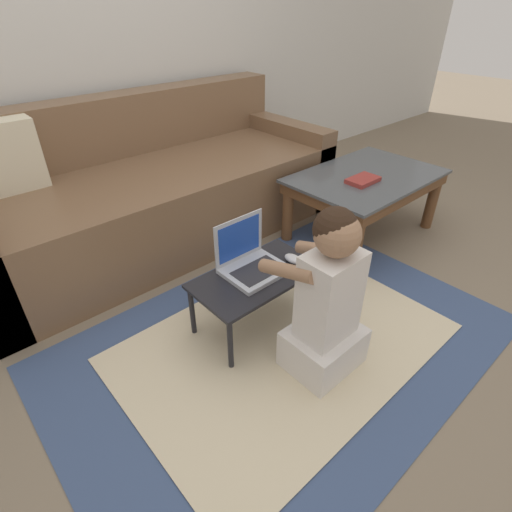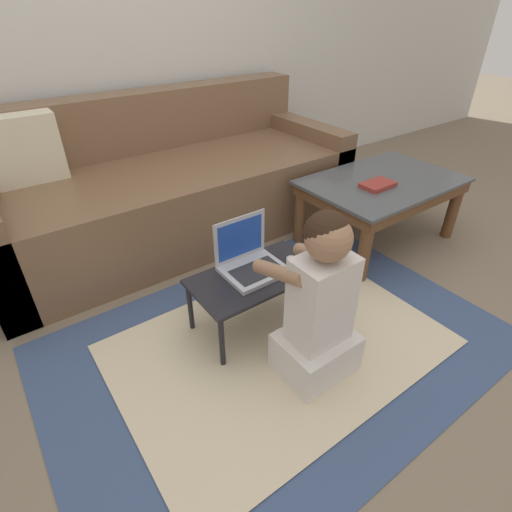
# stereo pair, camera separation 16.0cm
# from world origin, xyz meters

# --- Properties ---
(ground_plane) EXTENTS (16.00, 16.00, 0.00)m
(ground_plane) POSITION_xyz_m (0.00, 0.00, 0.00)
(ground_plane) COLOR #7F705B
(wall_back) EXTENTS (9.00, 0.06, 2.50)m
(wall_back) POSITION_xyz_m (0.00, 1.63, 1.25)
(wall_back) COLOR silver
(wall_back) RESTS_ON ground_plane
(area_rug) EXTENTS (2.00, 1.39, 0.01)m
(area_rug) POSITION_xyz_m (-0.08, -0.15, 0.00)
(area_rug) COLOR #3D517A
(area_rug) RESTS_ON ground_plane
(couch) EXTENTS (2.27, 0.94, 0.84)m
(couch) POSITION_xyz_m (0.03, 1.13, 0.30)
(couch) COLOR brown
(couch) RESTS_ON ground_plane
(coffee_table) EXTENTS (0.95, 0.64, 0.41)m
(coffee_table) POSITION_xyz_m (1.02, 0.24, 0.35)
(coffee_table) COLOR #4C5156
(coffee_table) RESTS_ON ground_plane
(laptop_desk) EXTENTS (0.59, 0.33, 0.29)m
(laptop_desk) POSITION_xyz_m (-0.08, 0.04, 0.26)
(laptop_desk) COLOR black
(laptop_desk) RESTS_ON ground_plane
(laptop) EXTENTS (0.28, 0.23, 0.24)m
(laptop) POSITION_xyz_m (-0.07, 0.08, 0.33)
(laptop) COLOR #B7BCC6
(laptop) RESTS_ON laptop_desk
(computer_mouse) EXTENTS (0.06, 0.10, 0.03)m
(computer_mouse) POSITION_xyz_m (0.12, -0.00, 0.30)
(computer_mouse) COLOR silver
(computer_mouse) RESTS_ON laptop_desk
(person_seated) EXTENTS (0.31, 0.40, 0.75)m
(person_seated) POSITION_xyz_m (-0.05, -0.34, 0.34)
(person_seated) COLOR silver
(person_seated) RESTS_ON ground_plane
(book_on_table) EXTENTS (0.20, 0.13, 0.03)m
(book_on_table) POSITION_xyz_m (0.90, 0.19, 0.43)
(book_on_table) COLOR #99332D
(book_on_table) RESTS_ON coffee_table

